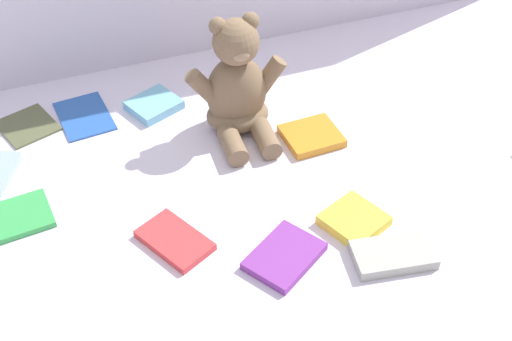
% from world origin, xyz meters
% --- Properties ---
extents(ground_plane, '(3.20, 3.20, 0.00)m').
position_xyz_m(ground_plane, '(0.00, 0.00, 0.00)').
color(ground_plane, silver).
extents(teddy_bear, '(0.20, 0.18, 0.24)m').
position_xyz_m(teddy_bear, '(0.07, 0.14, 0.09)').
color(teddy_bear, '#7A6047').
rests_on(teddy_bear, ground_plane).
extents(book_case_0, '(0.11, 0.10, 0.01)m').
position_xyz_m(book_case_0, '(-0.36, 0.03, 0.01)').
color(book_case_0, green).
rests_on(book_case_0, ground_plane).
extents(book_case_1, '(0.15, 0.14, 0.02)m').
position_xyz_m(book_case_1, '(0.03, -0.21, 0.01)').
color(book_case_1, '#7D3191').
rests_on(book_case_1, ground_plane).
extents(book_case_4, '(0.11, 0.10, 0.02)m').
position_xyz_m(book_case_4, '(0.19, 0.05, 0.01)').
color(book_case_4, orange).
rests_on(book_case_4, ground_plane).
extents(book_case_5, '(0.12, 0.12, 0.02)m').
position_xyz_m(book_case_5, '(0.17, -0.18, 0.01)').
color(book_case_5, yellow).
rests_on(book_case_5, ground_plane).
extents(book_case_6, '(0.13, 0.13, 0.01)m').
position_xyz_m(book_case_6, '(-0.32, 0.29, 0.00)').
color(book_case_6, '#535738').
rests_on(book_case_6, ground_plane).
extents(book_case_7, '(0.14, 0.09, 0.02)m').
position_xyz_m(book_case_7, '(0.19, -0.28, 0.01)').
color(book_case_7, '#A3A198').
rests_on(book_case_7, ground_plane).
extents(book_case_8, '(0.11, 0.15, 0.01)m').
position_xyz_m(book_case_8, '(-0.21, 0.28, 0.00)').
color(book_case_8, '#2857AA').
rests_on(book_case_8, ground_plane).
extents(book_case_10, '(0.12, 0.12, 0.02)m').
position_xyz_m(book_case_10, '(-0.07, 0.26, 0.01)').
color(book_case_10, '#71B5D6').
rests_on(book_case_10, ground_plane).
extents(book_case_11, '(0.12, 0.14, 0.01)m').
position_xyz_m(book_case_11, '(-0.13, -0.12, 0.01)').
color(book_case_11, '#D23739').
rests_on(book_case_11, ground_plane).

